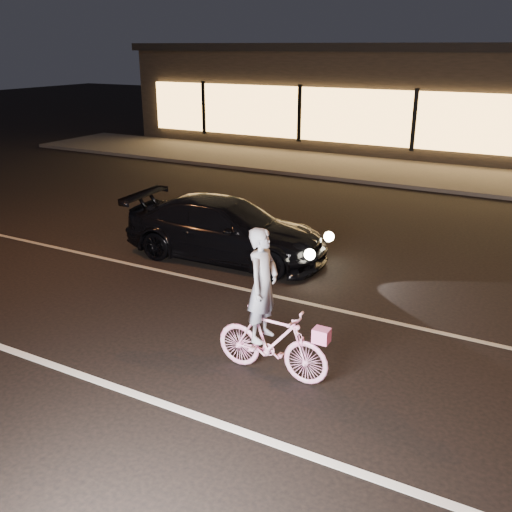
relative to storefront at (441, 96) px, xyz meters
The scene contains 7 objects.
ground 19.09m from the storefront, 90.00° to the right, with size 90.00×90.00×0.00m, color black.
lane_stripe_near 20.58m from the storefront, 90.00° to the right, with size 60.00×0.12×0.01m, color silver.
lane_stripe_far 17.10m from the storefront, 90.00° to the right, with size 60.00×0.10×0.01m, color gray.
sidewalk 6.32m from the storefront, 90.00° to the right, with size 30.00×4.00×0.12m, color #383533.
storefront is the anchor object (origin of this frame).
cyclist 19.38m from the storefront, 84.14° to the right, with size 1.60×0.55×2.01m.
sedan 15.81m from the storefront, 93.03° to the right, with size 4.31×1.98×1.22m.
Camera 1 is at (4.98, -6.12, 4.11)m, focal length 40.00 mm.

